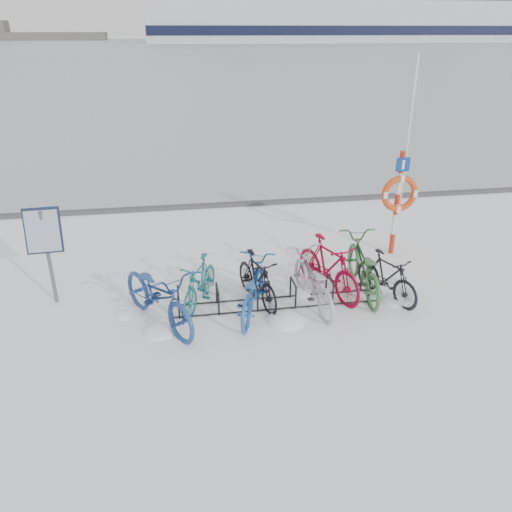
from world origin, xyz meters
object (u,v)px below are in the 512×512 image
(info_board, at_px, (44,236))
(cruise_ferry, at_px, (343,4))
(bike_rack, at_px, (274,296))
(lifebuoy_station, at_px, (399,194))

(info_board, distance_m, cruise_ferry, 211.86)
(bike_rack, xyz_separation_m, cruise_ferry, (66.93, 199.96, 13.52))
(bike_rack, height_order, cruise_ferry, cruise_ferry)
(bike_rack, bearing_deg, info_board, 169.62)
(bike_rack, distance_m, cruise_ferry, 211.30)
(info_board, relative_size, lifebuoy_station, 0.44)
(info_board, bearing_deg, lifebuoy_station, 5.00)
(bike_rack, xyz_separation_m, info_board, (-4.12, 0.76, 1.19))
(bike_rack, relative_size, info_board, 2.11)
(info_board, height_order, lifebuoy_station, lifebuoy_station)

